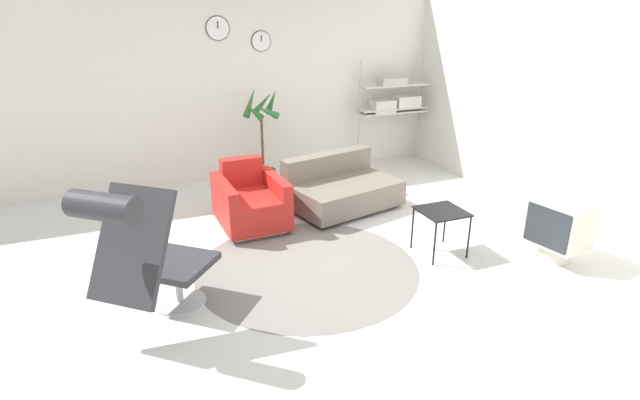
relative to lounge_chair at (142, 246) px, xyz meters
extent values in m
plane|color=silver|center=(1.78, 0.82, -0.75)|extent=(12.00, 12.00, 0.00)
cube|color=silver|center=(1.78, 3.63, 0.65)|extent=(12.00, 0.06, 2.80)
cylinder|color=black|center=(1.39, 3.59, 1.43)|extent=(0.33, 0.01, 0.33)
cylinder|color=white|center=(1.39, 3.59, 1.43)|extent=(0.31, 0.02, 0.31)
cube|color=black|center=(1.39, 3.58, 1.47)|extent=(0.01, 0.01, 0.09)
cylinder|color=black|center=(2.00, 3.59, 1.24)|extent=(0.29, 0.01, 0.29)
cylinder|color=white|center=(2.00, 3.59, 1.24)|extent=(0.27, 0.02, 0.27)
cube|color=black|center=(2.00, 3.58, 1.28)|extent=(0.01, 0.01, 0.08)
cube|color=silver|center=(4.77, 0.82, 0.65)|extent=(0.06, 12.00, 2.80)
cylinder|color=slate|center=(1.52, 0.46, -0.75)|extent=(2.23, 2.23, 0.01)
cylinder|color=#BCBCC1|center=(0.25, 0.30, -0.74)|extent=(0.62, 0.62, 0.02)
cylinder|color=#BCBCC1|center=(0.25, 0.30, -0.56)|extent=(0.06, 0.06, 0.33)
cube|color=#2D2D33|center=(0.25, 0.30, -0.36)|extent=(0.80, 0.80, 0.06)
cube|color=#2D2D33|center=(-0.07, -0.08, 0.06)|extent=(0.74, 0.73, 0.80)
cylinder|color=#2D2D33|center=(-0.21, -0.25, 0.45)|extent=(0.52, 0.48, 0.20)
cube|color=silver|center=(1.27, 1.68, -0.72)|extent=(0.63, 0.76, 0.06)
cube|color=red|center=(1.27, 1.68, -0.52)|extent=(0.53, 0.92, 0.35)
cube|color=red|center=(1.25, 2.04, -0.17)|extent=(0.50, 0.20, 0.35)
cube|color=red|center=(1.58, 1.69, -0.42)|extent=(0.16, 0.90, 0.54)
cube|color=red|center=(0.96, 1.67, -0.42)|extent=(0.16, 0.90, 0.54)
cube|color=black|center=(2.52, 1.79, -0.72)|extent=(1.36, 1.03, 0.05)
cube|color=#70665B|center=(2.52, 1.79, -0.54)|extent=(1.52, 1.20, 0.31)
cube|color=#70665B|center=(2.44, 2.14, -0.24)|extent=(1.35, 0.50, 0.29)
cube|color=black|center=(2.94, 0.26, -0.27)|extent=(0.46, 0.46, 0.02)
cylinder|color=black|center=(2.73, 0.05, -0.51)|extent=(0.02, 0.02, 0.47)
cylinder|color=black|center=(3.14, 0.05, -0.51)|extent=(0.02, 0.02, 0.47)
cylinder|color=black|center=(2.73, 0.47, -0.51)|extent=(0.02, 0.02, 0.47)
cylinder|color=black|center=(3.14, 0.47, -0.51)|extent=(0.02, 0.02, 0.47)
cylinder|color=beige|center=(3.98, -0.31, -0.66)|extent=(0.33, 0.33, 0.18)
cube|color=beige|center=(3.98, -0.31, -0.34)|extent=(0.53, 0.60, 0.47)
cube|color=#282D33|center=(3.76, -0.35, -0.34)|extent=(0.10, 0.47, 0.41)
cylinder|color=#333338|center=(1.81, 3.05, -0.63)|extent=(0.36, 0.36, 0.23)
cylinder|color=#382819|center=(1.81, 3.05, -0.53)|extent=(0.33, 0.33, 0.02)
cylinder|color=brown|center=(1.81, 3.05, -0.12)|extent=(0.04, 0.04, 0.81)
cone|color=#2D6B33|center=(1.98, 3.06, 0.47)|extent=(0.12, 0.41, 0.43)
cone|color=#2D6B33|center=(1.87, 3.16, 0.43)|extent=(0.33, 0.24, 0.35)
cone|color=#2D6B33|center=(1.69, 3.15, 0.46)|extent=(0.32, 0.36, 0.41)
cone|color=#2D6B33|center=(1.69, 2.99, 0.36)|extent=(0.25, 0.33, 0.23)
cone|color=#2D6B33|center=(1.83, 2.88, 0.38)|extent=(0.40, 0.15, 0.27)
cylinder|color=#BCBCC1|center=(3.54, 3.44, 0.09)|extent=(0.03, 0.03, 1.69)
cylinder|color=#BCBCC1|center=(4.61, 3.44, 0.09)|extent=(0.03, 0.03, 1.69)
cube|color=silver|center=(4.07, 3.32, 0.11)|extent=(1.13, 0.28, 0.02)
cube|color=silver|center=(4.07, 3.32, 0.17)|extent=(1.13, 0.28, 0.02)
cube|color=silver|center=(4.07, 3.32, 0.54)|extent=(1.13, 0.28, 0.02)
cube|color=beige|center=(3.89, 3.31, 0.22)|extent=(0.37, 0.24, 0.19)
cube|color=silver|center=(4.32, 3.31, 0.27)|extent=(0.41, 0.24, 0.18)
cube|color=#B7B2A8|center=(4.03, 3.31, 0.61)|extent=(0.43, 0.24, 0.11)
camera|label=1|loc=(-0.02, -3.69, 1.71)|focal=28.00mm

